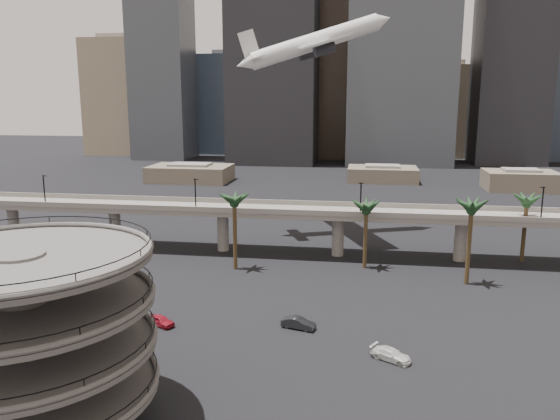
# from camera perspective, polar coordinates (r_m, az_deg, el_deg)

# --- Properties ---
(ground) EXTENTS (700.00, 700.00, 0.00)m
(ground) POSITION_cam_1_polar(r_m,az_deg,el_deg) (54.77, -9.47, -20.46)
(ground) COLOR black
(ground) RESTS_ON ground
(parking_ramp) EXTENTS (22.20, 22.20, 17.35)m
(parking_ramp) POSITION_cam_1_polar(r_m,az_deg,el_deg) (52.51, -25.13, -10.88)
(parking_ramp) COLOR #53504D
(parking_ramp) RESTS_ON ground
(overpass) EXTENTS (130.00, 9.30, 14.70)m
(overpass) POSITION_cam_1_polar(r_m,az_deg,el_deg) (102.37, -0.05, -0.53)
(overpass) COLOR slate
(overpass) RESTS_ON ground
(palm_trees) EXTENTS (54.40, 18.40, 14.00)m
(palm_trees) POSITION_cam_1_polar(r_m,az_deg,el_deg) (93.25, 12.39, 0.46)
(palm_trees) COLOR #4A391F
(palm_trees) RESTS_ON ground
(low_buildings) EXTENTS (135.00, 27.50, 6.80)m
(low_buildings) POSITION_cam_1_polar(r_m,az_deg,el_deg) (188.19, 6.11, 3.63)
(low_buildings) COLOR brown
(low_buildings) RESTS_ON ground
(skyline) EXTENTS (269.00, 86.00, 128.85)m
(skyline) POSITION_cam_1_polar(r_m,az_deg,el_deg) (261.59, 9.01, 15.52)
(skyline) COLOR gray
(skyline) RESTS_ON ground
(airborne_jet) EXTENTS (32.94, 30.42, 13.75)m
(airborne_jet) POSITION_cam_1_polar(r_m,az_deg,el_deg) (118.25, 3.67, 17.07)
(airborne_jet) COLOR silver
(airborne_jet) RESTS_ON ground
(car_a) EXTENTS (4.36, 3.23, 1.38)m
(car_a) POSITION_cam_1_polar(r_m,az_deg,el_deg) (73.62, -12.38, -11.22)
(car_a) COLOR maroon
(car_a) RESTS_ON ground
(car_b) EXTENTS (4.66, 2.59, 1.45)m
(car_b) POSITION_cam_1_polar(r_m,az_deg,el_deg) (71.16, 1.94, -11.73)
(car_b) COLOR black
(car_b) RESTS_ON ground
(car_c) EXTENTS (5.01, 3.95, 1.36)m
(car_c) POSITION_cam_1_polar(r_m,az_deg,el_deg) (64.59, 11.52, -14.57)
(car_c) COLOR silver
(car_c) RESTS_ON ground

